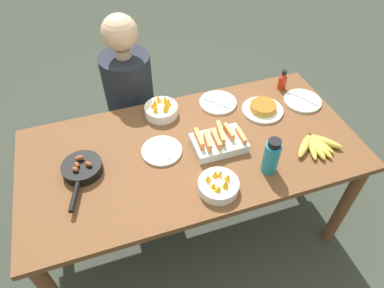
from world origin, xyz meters
TOP-DOWN VIEW (x-y plane):
  - ground_plane at (0.00, 0.00)m, footprint 14.00×14.00m
  - dining_table at (0.00, 0.00)m, footprint 1.79×0.87m
  - banana_bunch at (0.62, -0.20)m, footprint 0.28×0.20m
  - melon_tray at (0.14, -0.03)m, footprint 0.28×0.19m
  - skillet at (-0.57, 0.01)m, footprint 0.20×0.35m
  - frittata_plate_center at (0.49, 0.15)m, footprint 0.24×0.24m
  - empty_plate_near_front at (-0.16, 0.02)m, footprint 0.21×0.21m
  - empty_plate_far_left at (0.76, 0.15)m, footprint 0.22×0.22m
  - empty_plate_far_right at (0.27, 0.30)m, footprint 0.22×0.22m
  - fruit_bowl_mango at (-0.08, 0.31)m, footprint 0.19×0.19m
  - fruit_bowl_citrus at (0.03, -0.30)m, footprint 0.19×0.19m
  - water_bottle at (0.32, -0.26)m, footprint 0.08×0.08m
  - hot_sauce_bottle at (0.70, 0.32)m, footprint 0.05×0.05m
  - person_figure at (-0.22, 0.64)m, footprint 0.34×0.34m

SIDE VIEW (x-z plane):
  - ground_plane at x=0.00m, z-range 0.00..0.00m
  - person_figure at x=-0.22m, z-range -0.10..1.15m
  - dining_table at x=0.00m, z-range 0.29..1.06m
  - empty_plate_far_right at x=0.27m, z-range 0.77..0.79m
  - empty_plate_near_front at x=-0.16m, z-range 0.77..0.79m
  - empty_plate_far_left at x=0.76m, z-range 0.77..0.79m
  - banana_bunch at x=0.62m, z-range 0.77..0.81m
  - frittata_plate_center at x=0.49m, z-range 0.77..0.82m
  - skillet at x=-0.57m, z-range 0.76..0.84m
  - fruit_bowl_citrus at x=0.03m, z-range 0.75..0.86m
  - melon_tray at x=0.14m, z-range 0.76..0.86m
  - fruit_bowl_mango at x=-0.08m, z-range 0.75..0.87m
  - hot_sauce_bottle at x=0.70m, z-range 0.76..0.90m
  - water_bottle at x=0.32m, z-range 0.77..0.97m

